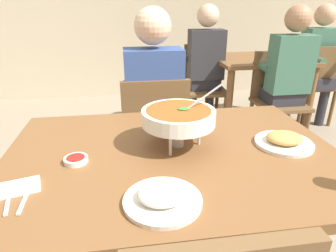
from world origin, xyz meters
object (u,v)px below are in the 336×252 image
object	(u,v)px
chair_diner_main	(155,133)
diner_main	(154,98)
rice_plate	(163,197)
chair_bg_left	(317,81)
sauce_dish	(76,160)
curry_bowl	(178,117)
patron_bg_right	(205,61)
chair_bg_right	(204,81)
patron_bg_middle	(287,72)
patron_bg_left	(319,59)
chair_bg_middle	(276,94)
dining_table_main	(173,174)
appetizer_plate	(284,141)
dining_table_far	(259,70)

from	to	relation	value
chair_diner_main	diner_main	world-z (taller)	diner_main
chair_diner_main	rice_plate	distance (m)	1.12
chair_bg_left	sauce_dish	bearing A→B (deg)	-140.40
curry_bowl	patron_bg_right	bearing A→B (deg)	71.75
chair_bg_right	patron_bg_middle	size ratio (longest dim) A/B	0.69
diner_main	curry_bowl	distance (m)	0.76
diner_main	rice_plate	xyz separation A→B (m)	(-0.09, -1.11, 0.05)
chair_diner_main	patron_bg_left	size ratio (longest dim) A/B	0.69
chair_bg_middle	patron_bg_right	size ratio (longest dim) A/B	0.69
patron_bg_middle	chair_bg_left	bearing A→B (deg)	36.30
dining_table_main	chair_bg_right	distance (m)	2.17
diner_main	chair_bg_left	xyz separation A→B (m)	(1.94, 1.09, -0.24)
chair_bg_middle	patron_bg_left	xyz separation A→B (m)	(0.68, 0.42, 0.24)
appetizer_plate	chair_bg_middle	bearing A→B (deg)	62.47
dining_table_main	rice_plate	xyz separation A→B (m)	(-0.09, -0.32, 0.12)
chair_diner_main	chair_bg_left	xyz separation A→B (m)	(1.94, 1.12, 0.00)
sauce_dish	patron_bg_left	size ratio (longest dim) A/B	0.07
rice_plate	chair_bg_middle	distance (m)	2.27
curry_bowl	chair_bg_left	size ratio (longest dim) A/B	0.37
rice_plate	sauce_dish	world-z (taller)	rice_plate
chair_bg_left	patron_bg_middle	world-z (taller)	patron_bg_middle
curry_bowl	dining_table_far	size ratio (longest dim) A/B	0.33
rice_plate	diner_main	bearing A→B (deg)	85.58
patron_bg_middle	patron_bg_right	xyz separation A→B (m)	(-0.61, 0.59, 0.00)
sauce_dish	chair_bg_middle	world-z (taller)	chair_bg_middle
patron_bg_left	patron_bg_middle	xyz separation A→B (m)	(-0.66, -0.52, 0.00)
sauce_dish	chair_bg_right	xyz separation A→B (m)	(1.06, 2.08, -0.27)
dining_table_main	chair_bg_middle	bearing A→B (deg)	49.97
chair_diner_main	patron_bg_left	world-z (taller)	patron_bg_left
chair_bg_left	dining_table_main	bearing A→B (deg)	-135.75
diner_main	chair_bg_middle	world-z (taller)	diner_main
dining_table_main	patron_bg_right	size ratio (longest dim) A/B	1.03
diner_main	chair_bg_middle	size ratio (longest dim) A/B	1.46
curry_bowl	patron_bg_left	size ratio (longest dim) A/B	0.25
chair_diner_main	rice_plate	xyz separation A→B (m)	(-0.09, -1.08, 0.28)
diner_main	dining_table_far	distance (m)	1.74
patron_bg_middle	patron_bg_left	bearing A→B (deg)	38.01
patron_bg_middle	dining_table_main	bearing A→B (deg)	-132.31
dining_table_far	chair_bg_right	xyz separation A→B (m)	(-0.60, 0.08, -0.12)
chair_bg_right	patron_bg_left	xyz separation A→B (m)	(1.25, -0.14, 0.24)
dining_table_far	chair_bg_left	bearing A→B (deg)	-7.41
dining_table_main	chair_bg_middle	world-z (taller)	chair_bg_middle
dining_table_far	patron_bg_left	world-z (taller)	patron_bg_left
dining_table_main	chair_diner_main	xyz separation A→B (m)	(-0.00, 0.76, -0.16)
appetizer_plate	patron_bg_right	distance (m)	2.01
curry_bowl	patron_bg_left	xyz separation A→B (m)	(1.91, 1.86, -0.15)
dining_table_main	appetizer_plate	xyz separation A→B (m)	(0.47, -0.01, 0.12)
curry_bowl	patron_bg_middle	xyz separation A→B (m)	(1.25, 1.35, -0.15)
dining_table_far	chair_bg_left	size ratio (longest dim) A/B	1.11
sauce_dish	patron_bg_middle	bearing A→B (deg)	40.84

